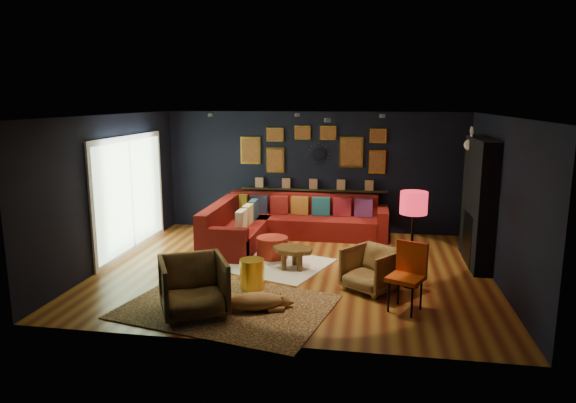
% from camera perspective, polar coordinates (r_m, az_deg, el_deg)
% --- Properties ---
extents(floor, '(6.50, 6.50, 0.00)m').
position_cam_1_polar(floor, '(8.83, 0.72, -7.58)').
color(floor, '#996424').
rests_on(floor, ground).
extents(room_walls, '(6.50, 6.50, 6.50)m').
position_cam_1_polar(room_walls, '(8.45, 0.74, 2.70)').
color(room_walls, black).
rests_on(room_walls, ground).
extents(sectional, '(3.41, 2.69, 0.86)m').
position_cam_1_polar(sectional, '(10.55, -1.08, -2.60)').
color(sectional, maroon).
rests_on(sectional, ground).
extents(ledge, '(3.20, 0.12, 0.04)m').
position_cam_1_polar(ledge, '(11.18, 2.83, 1.31)').
color(ledge, black).
rests_on(ledge, room_walls).
extents(gallery_wall, '(3.15, 0.04, 1.02)m').
position_cam_1_polar(gallery_wall, '(11.10, 2.83, 5.86)').
color(gallery_wall, gold).
rests_on(gallery_wall, room_walls).
extents(sunburst_mirror, '(0.47, 0.16, 0.47)m').
position_cam_1_polar(sunburst_mirror, '(11.10, 3.41, 5.30)').
color(sunburst_mirror, silver).
rests_on(sunburst_mirror, room_walls).
extents(fireplace, '(0.31, 1.60, 2.20)m').
position_cam_1_polar(fireplace, '(9.51, 20.35, -0.53)').
color(fireplace, black).
rests_on(fireplace, ground).
extents(deer_head, '(0.50, 0.28, 0.45)m').
position_cam_1_polar(deer_head, '(9.87, 20.50, 5.91)').
color(deer_head, white).
rests_on(deer_head, fireplace).
extents(sliding_door, '(0.06, 2.80, 2.20)m').
position_cam_1_polar(sliding_door, '(10.08, -17.10, 0.76)').
color(sliding_door, white).
rests_on(sliding_door, ground).
extents(ceiling_spots, '(3.30, 2.50, 0.06)m').
position_cam_1_polar(ceiling_spots, '(9.15, 1.53, 9.44)').
color(ceiling_spots, black).
rests_on(ceiling_spots, room_walls).
extents(shag_rug, '(2.53, 2.18, 0.03)m').
position_cam_1_polar(shag_rug, '(9.15, -2.66, -6.81)').
color(shag_rug, white).
rests_on(shag_rug, ground).
extents(leopard_rug, '(3.15, 2.54, 0.02)m').
position_cam_1_polar(leopard_rug, '(7.38, -6.77, -11.50)').
color(leopard_rug, tan).
rests_on(leopard_rug, ground).
extents(coffee_table, '(0.86, 0.74, 0.36)m').
position_cam_1_polar(coffee_table, '(8.73, 0.56, -5.61)').
color(coffee_table, brown).
rests_on(coffee_table, shag_rug).
extents(pouf, '(0.57, 0.57, 0.37)m').
position_cam_1_polar(pouf, '(9.36, -1.76, -5.10)').
color(pouf, '#A52A1B').
rests_on(pouf, shag_rug).
extents(armchair_left, '(1.12, 1.10, 0.87)m').
position_cam_1_polar(armchair_left, '(7.05, -10.45, -8.98)').
color(armchair_left, '#BA8945').
rests_on(armchair_left, ground).
extents(armchair_right, '(0.97, 0.96, 0.73)m').
position_cam_1_polar(armchair_right, '(7.90, 9.27, -7.23)').
color(armchair_right, '#BA8945').
rests_on(armchair_right, ground).
extents(gold_stool, '(0.38, 0.38, 0.47)m').
position_cam_1_polar(gold_stool, '(7.91, -4.01, -8.07)').
color(gold_stool, gold).
rests_on(gold_stool, ground).
extents(orange_chair, '(0.59, 0.59, 0.94)m').
position_cam_1_polar(orange_chair, '(7.27, 13.22, -7.48)').
color(orange_chair, black).
rests_on(orange_chair, ground).
extents(floor_lamp, '(0.41, 0.41, 1.49)m').
position_cam_1_polar(floor_lamp, '(7.97, 13.78, -0.66)').
color(floor_lamp, black).
rests_on(floor_lamp, ground).
extents(dog, '(1.16, 0.80, 0.33)m').
position_cam_1_polar(dog, '(7.15, -3.69, -10.68)').
color(dog, '#B48742').
rests_on(dog, leopard_rug).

